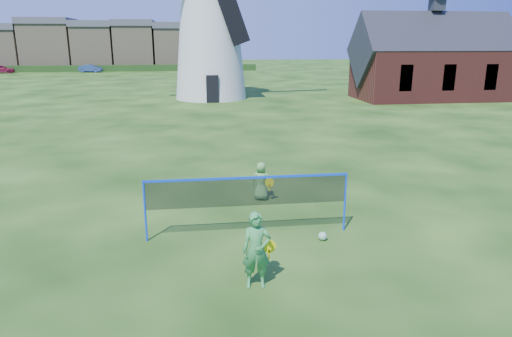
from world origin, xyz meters
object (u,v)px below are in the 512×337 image
at_px(chapel, 431,63).
at_px(play_ball, 323,236).
at_px(windmill, 209,22).
at_px(player_boy, 261,181).
at_px(car_left, 1,69).
at_px(player_girl, 256,250).
at_px(badminton_net, 248,193).
at_px(car_right, 91,68).

height_order(chapel, play_ball, chapel).
height_order(windmill, player_boy, windmill).
bearing_deg(car_left, player_girl, -171.35).
xyz_separation_m(badminton_net, car_right, (-16.69, 65.09, -0.56)).
bearing_deg(chapel, windmill, 171.31).
bearing_deg(play_ball, car_left, 115.67).
xyz_separation_m(play_ball, car_right, (-18.47, 65.63, 0.47)).
relative_size(player_boy, car_left, 0.32).
bearing_deg(badminton_net, player_boy, 74.80).
bearing_deg(player_boy, player_girl, 96.00).
height_order(windmill, badminton_net, windmill).
distance_m(badminton_net, play_ball, 2.13).
height_order(chapel, badminton_net, chapel).
bearing_deg(play_ball, car_right, 105.72).
bearing_deg(car_left, badminton_net, -170.44).
relative_size(car_left, car_right, 1.06).
xyz_separation_m(player_boy, play_ball, (1.05, -3.24, -0.48)).
distance_m(chapel, player_girl, 34.22).
height_order(player_girl, car_left, player_girl).
bearing_deg(car_right, badminton_net, -151.23).
height_order(windmill, play_ball, windmill).
xyz_separation_m(windmill, player_boy, (0.43, -26.26, -5.58)).
distance_m(player_girl, play_ball, 2.83).
bearing_deg(car_right, windmill, -140.43).
xyz_separation_m(chapel, player_boy, (-17.62, -23.50, -2.39)).
bearing_deg(chapel, player_girl, -122.77).
xyz_separation_m(windmill, car_right, (-16.99, 36.13, -5.60)).
distance_m(player_girl, player_boy, 5.28).
xyz_separation_m(player_girl, player_boy, (0.86, 5.21, -0.19)).
height_order(car_left, car_right, car_left).
relative_size(chapel, player_boy, 10.58).
height_order(chapel, player_boy, chapel).
height_order(chapel, car_left, chapel).
bearing_deg(player_boy, windmill, -73.72).
bearing_deg(badminton_net, play_ball, -16.89).
bearing_deg(chapel, car_right, 132.02).
height_order(chapel, car_right, chapel).
bearing_deg(play_ball, windmill, 92.89).
relative_size(chapel, player_girl, 8.05).
distance_m(chapel, badminton_net, 32.04).
bearing_deg(player_girl, player_boy, 85.00).
xyz_separation_m(windmill, badminton_net, (-0.30, -28.96, -5.03)).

